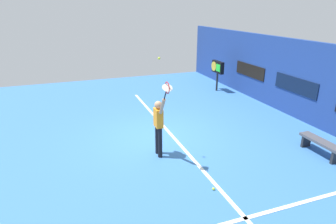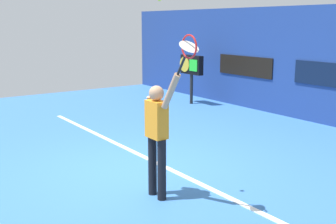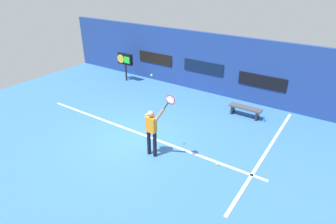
{
  "view_description": "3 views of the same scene",
  "coord_description": "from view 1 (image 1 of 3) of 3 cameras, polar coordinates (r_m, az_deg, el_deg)",
  "views": [
    {
      "loc": [
        8.51,
        -2.67,
        4.18
      ],
      "look_at": [
        1.37,
        -0.08,
        1.38
      ],
      "focal_mm": 30.68,
      "sensor_mm": 36.0,
      "label": 1
    },
    {
      "loc": [
        6.27,
        -3.65,
        2.57
      ],
      "look_at": [
        0.93,
        0.1,
        1.2
      ],
      "focal_mm": 45.47,
      "sensor_mm": 36.0,
      "label": 2
    },
    {
      "loc": [
        6.25,
        -6.77,
        5.75
      ],
      "look_at": [
        1.55,
        0.21,
        1.51
      ],
      "focal_mm": 30.47,
      "sensor_mm": 36.0,
      "label": 3
    }
  ],
  "objects": [
    {
      "name": "ground_plane",
      "position": [
        9.85,
        -2.29,
        -4.89
      ],
      "size": [
        18.0,
        18.0,
        0.0
      ],
      "primitive_type": "plane",
      "color": "#3870B2"
    },
    {
      "name": "back_wall",
      "position": [
        12.32,
        24.53,
        5.87
      ],
      "size": [
        18.0,
        0.2,
        3.01
      ],
      "primitive_type": "cube",
      "color": "navy",
      "rests_on": "ground_plane"
    },
    {
      "name": "sponsor_banner_center",
      "position": [
        12.29,
        23.98,
        4.89
      ],
      "size": [
        2.2,
        0.03,
        0.6
      ],
      "primitive_type": "cube",
      "color": "#0C1933"
    },
    {
      "name": "sponsor_banner_portside",
      "position": [
        14.53,
        15.94,
        7.92
      ],
      "size": [
        2.2,
        0.03,
        0.6
      ],
      "primitive_type": "cube",
      "color": "black"
    },
    {
      "name": "court_baseline",
      "position": [
        10.0,
        0.55,
        -4.43
      ],
      "size": [
        10.0,
        0.1,
        0.01
      ],
      "primitive_type": "cube",
      "color": "white",
      "rests_on": "ground_plane"
    },
    {
      "name": "court_sideline",
      "position": [
        7.44,
        24.97,
        -16.03
      ],
      "size": [
        0.1,
        7.0,
        0.01
      ],
      "primitive_type": "cube",
      "color": "white",
      "rests_on": "ground_plane"
    },
    {
      "name": "tennis_player",
      "position": [
        8.25,
        -1.86,
        -2.36
      ],
      "size": [
        0.79,
        0.31,
        1.92
      ],
      "color": "black",
      "rests_on": "ground_plane"
    },
    {
      "name": "tennis_racket",
      "position": [
        7.2,
        -0.2,
        4.66
      ],
      "size": [
        0.47,
        0.27,
        0.6
      ],
      "color": "black"
    },
    {
      "name": "tennis_ball",
      "position": [
        7.7,
        -1.78,
        10.61
      ],
      "size": [
        0.07,
        0.07,
        0.07
      ],
      "primitive_type": "sphere",
      "color": "#CCE033"
    },
    {
      "name": "scoreboard_clock",
      "position": [
        15.15,
        9.83,
        8.58
      ],
      "size": [
        0.96,
        0.2,
        1.56
      ],
      "color": "black",
      "rests_on": "ground_plane"
    },
    {
      "name": "court_bench",
      "position": [
        9.7,
        28.12,
        -5.65
      ],
      "size": [
        1.4,
        0.36,
        0.45
      ],
      "color": "#4C4C51",
      "rests_on": "ground_plane"
    },
    {
      "name": "spare_ball",
      "position": [
        7.27,
        9.03,
        -14.82
      ],
      "size": [
        0.07,
        0.07,
        0.07
      ],
      "primitive_type": "sphere",
      "color": "#CCE033",
      "rests_on": "ground_plane"
    }
  ]
}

